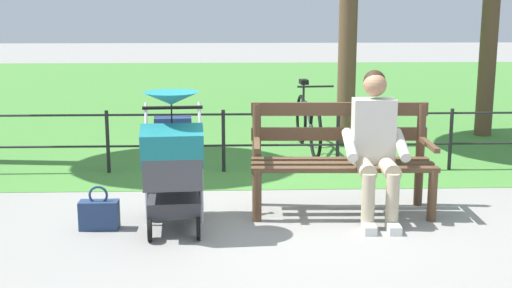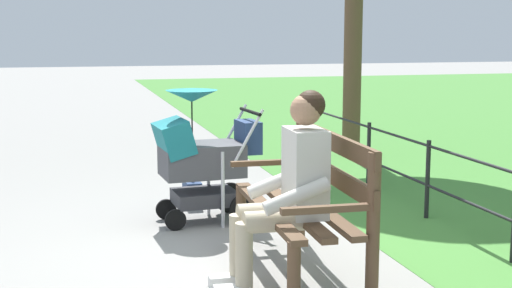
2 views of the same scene
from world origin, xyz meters
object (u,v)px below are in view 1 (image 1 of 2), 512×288
Objects in this scene: stroller at (173,159)px; bicycle at (308,123)px; park_bench at (341,153)px; handbag at (99,214)px; person_on_bench at (375,141)px.

stroller reaches higher than bicycle.
stroller is at bearing 18.16° from park_bench.
park_bench is 2.16m from handbag.
stroller is 0.69× the size of bicycle.
person_on_bench is 3.45× the size of handbag.
stroller reaches higher than park_bench.
handbag is (2.07, 0.45, -0.40)m from park_bench.
handbag is (2.33, 0.23, -0.55)m from person_on_bench.
bicycle is at bearing -115.56° from stroller.
park_bench is 1.27× the size of person_on_bench.
park_bench is at bearing 89.93° from bicycle.
park_bench reaches higher than handbag.
person_on_bench is at bearing -174.39° from handbag.
stroller is at bearing 8.42° from person_on_bench.
person_on_bench is 1.11× the size of stroller.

